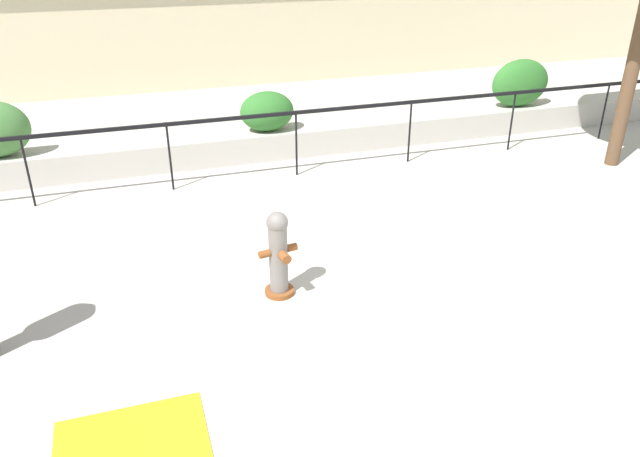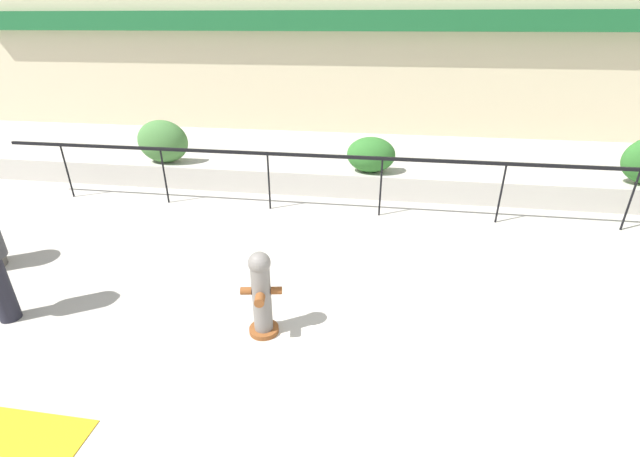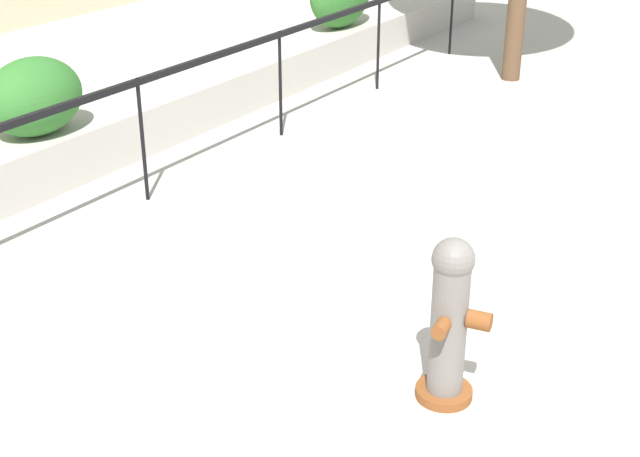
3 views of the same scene
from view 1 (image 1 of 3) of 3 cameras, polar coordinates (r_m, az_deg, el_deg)
ground_plane at (r=7.01m, az=9.21°, el=-9.38°), size 120.00×120.00×0.00m
planter_wall_low at (r=11.95m, az=-3.62°, el=7.91°), size 18.00×0.70×0.50m
fence_railing_segment at (r=10.70m, az=-2.21°, el=10.01°), size 15.00×0.05×1.15m
hedge_bush_1 at (r=11.71m, az=-4.87°, el=10.63°), size 1.00×0.70×0.73m
hedge_bush_2 at (r=13.88m, az=17.84°, el=12.55°), size 1.28×0.60×0.97m
fire_hydrant at (r=7.31m, az=-3.82°, el=-2.29°), size 0.48×0.46×1.08m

